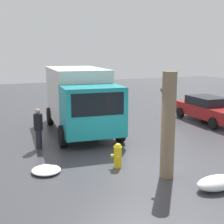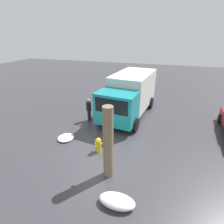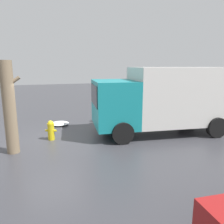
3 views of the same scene
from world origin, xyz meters
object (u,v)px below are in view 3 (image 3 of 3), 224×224
tree_trunk (10,108)px  pedestrian (109,107)px  delivery_truck (166,98)px  fire_hydrant (51,130)px

tree_trunk → pedestrian: (4.62, 2.97, -0.76)m
delivery_truck → tree_trunk: bearing=101.6°
fire_hydrant → delivery_truck: bearing=-71.7°
tree_trunk → delivery_truck: tree_trunk is taller
fire_hydrant → pedestrian: size_ratio=0.51×
fire_hydrant → delivery_truck: (5.21, -0.52, 1.22)m
delivery_truck → pedestrian: delivery_truck is taller
tree_trunk → delivery_truck: 6.63m
tree_trunk → delivery_truck: (6.61, 0.49, -0.01)m
pedestrian → delivery_truck: bearing=-42.4°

